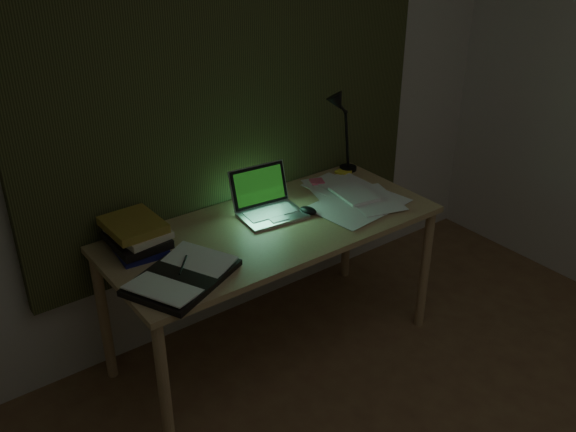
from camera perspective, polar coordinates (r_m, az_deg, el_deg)
name	(u,v)px	position (r m, az deg, el deg)	size (l,w,h in m)	color
wall_back	(231,90)	(3.14, -5.09, 11.07)	(3.50, 0.00, 2.50)	beige
curtain	(234,50)	(3.05, -4.84, 14.50)	(2.20, 0.06, 2.00)	#2F3219
desk	(273,290)	(3.17, -1.31, -6.58)	(1.58, 0.69, 0.72)	tan
laptop	(272,197)	(3.01, -1.42, 1.74)	(0.30, 0.33, 0.21)	silver
open_textbook	(182,276)	(2.61, -9.41, -5.29)	(0.43, 0.30, 0.04)	white
book_stack	(136,234)	(2.84, -13.32, -1.61)	(0.22, 0.26, 0.14)	white
loose_papers	(343,196)	(3.24, 4.89, 1.75)	(0.37, 0.39, 0.02)	white
mouse	(308,211)	(3.08, 1.81, 0.49)	(0.06, 0.09, 0.03)	black
sticky_yellow	(343,172)	(3.52, 4.93, 3.92)	(0.07, 0.07, 0.01)	yellow
sticky_pink	(317,182)	(3.40, 2.59, 3.05)	(0.07, 0.07, 0.01)	#FF6385
desk_lamp	(350,126)	(3.48, 5.53, 7.95)	(0.34, 0.26, 0.51)	black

